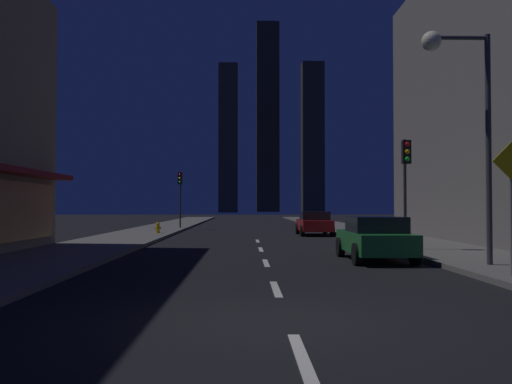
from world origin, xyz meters
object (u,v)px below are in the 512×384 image
traffic_light_far_left (180,187)px  street_lamp_right (459,90)px  fire_hydrant_far_left (158,228)px  car_parked_far (314,223)px  traffic_light_near_right (406,169)px  car_parked_near (375,238)px  pedestrian_crossing_sign (512,197)px

traffic_light_far_left → street_lamp_right: (10.88, -25.45, 1.87)m
street_lamp_right → fire_hydrant_far_left: bearing=122.6°
fire_hydrant_far_left → traffic_light_far_left: 8.30m
car_parked_far → fire_hydrant_far_left: size_ratio=6.48×
traffic_light_near_right → fire_hydrant_far_left: bearing=133.0°
car_parked_near → traffic_light_far_left: (-9.10, 22.87, 2.45)m
car_parked_far → fire_hydrant_far_left: car_parked_far is taller
car_parked_near → street_lamp_right: size_ratio=0.64×
traffic_light_near_right → car_parked_far: bearing=98.8°
car_parked_near → traffic_light_far_left: bearing=111.7°
pedestrian_crossing_sign → car_parked_far: bearing=95.7°
traffic_light_far_left → street_lamp_right: bearing=-66.9°
car_parked_near → street_lamp_right: street_lamp_right is taller
car_parked_near → fire_hydrant_far_left: car_parked_near is taller
fire_hydrant_far_left → traffic_light_far_left: size_ratio=0.16×
car_parked_near → pedestrian_crossing_sign: bearing=-68.3°
car_parked_far → traffic_light_near_right: 12.72m
car_parked_far → traffic_light_near_right: traffic_light_near_right is taller
street_lamp_right → pedestrian_crossing_sign: street_lamp_right is taller
traffic_light_near_right → traffic_light_far_left: (-11.00, 20.03, 0.00)m
car_parked_near → fire_hydrant_far_left: bearing=122.3°
car_parked_near → fire_hydrant_far_left: (-9.50, 15.05, -0.29)m
car_parked_near → fire_hydrant_far_left: size_ratio=6.48×
traffic_light_near_right → traffic_light_far_left: size_ratio=1.00×
fire_hydrant_far_left → pedestrian_crossing_sign: pedestrian_crossing_sign is taller
car_parked_near → car_parked_far: size_ratio=1.00×
car_parked_near → pedestrian_crossing_sign: pedestrian_crossing_sign is taller
car_parked_far → traffic_light_far_left: bearing=139.8°
fire_hydrant_far_left → pedestrian_crossing_sign: size_ratio=0.21×
traffic_light_near_right → street_lamp_right: bearing=-91.3°
car_parked_far → traffic_light_near_right: size_ratio=1.01×
traffic_light_far_left → pedestrian_crossing_sign: size_ratio=1.33×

